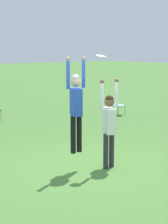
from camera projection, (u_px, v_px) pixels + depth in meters
ground_plane at (87, 168)px, 8.73m from camera, size 120.00×120.00×0.00m
person_jumping at (76, 102)px, 8.29m from camera, size 0.55×0.44×2.15m
person_defending at (109, 121)px, 8.58m from camera, size 0.58×0.47×2.08m
frisbee at (101, 56)px, 8.31m from camera, size 0.24×0.24×0.07m
camping_chair_1 at (116, 104)px, 15.81m from camera, size 0.67×0.75×0.79m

